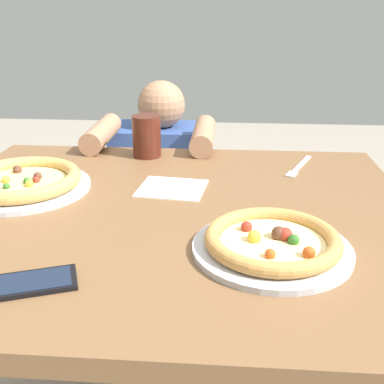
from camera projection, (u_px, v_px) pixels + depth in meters
dining_table at (166, 255)px, 1.10m from camera, size 1.11×0.96×0.75m
pizza_near at (272, 243)px, 0.88m from camera, size 0.29×0.29×0.04m
pizza_far at (21, 182)px, 1.17m from camera, size 0.33×0.33×0.04m
drink_cup_colored at (147, 136)px, 1.41m from camera, size 0.08×0.08×0.12m
paper_napkin at (172, 188)px, 1.18m from camera, size 0.18×0.16×0.00m
fork at (299, 167)px, 1.33m from camera, size 0.10×0.19×0.00m
cell_phone at (29, 283)px, 0.78m from camera, size 0.17×0.12×0.01m
diner_seated at (164, 211)px, 1.88m from camera, size 0.40×0.52×0.92m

